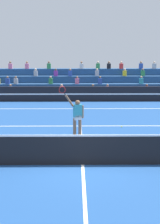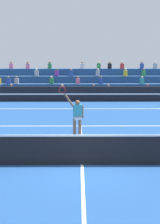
% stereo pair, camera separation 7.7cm
% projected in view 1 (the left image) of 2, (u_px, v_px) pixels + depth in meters
% --- Properties ---
extents(ground_plane, '(120.00, 120.00, 0.00)m').
position_uv_depth(ground_plane, '(83.00, 165.00, 12.84)').
color(ground_plane, navy).
extents(court_lines, '(11.10, 23.90, 0.01)m').
position_uv_depth(court_lines, '(83.00, 165.00, 12.84)').
color(court_lines, white).
rests_on(court_lines, ground).
extents(tennis_net, '(12.00, 0.10, 1.10)m').
position_uv_depth(tennis_net, '(83.00, 150.00, 12.75)').
color(tennis_net, '#2D6B38').
rests_on(tennis_net, ground).
extents(sponsor_banner_wall, '(18.00, 0.26, 1.10)m').
position_uv_depth(sponsor_banner_wall, '(79.00, 94.00, 27.92)').
color(sponsor_banner_wall, black).
rests_on(sponsor_banner_wall, ground).
extents(bleacher_stand, '(18.39, 3.80, 2.83)m').
position_uv_depth(bleacher_stand, '(79.00, 86.00, 31.00)').
color(bleacher_stand, navy).
rests_on(bleacher_stand, ground).
extents(tennis_player, '(1.13, 0.53, 2.40)m').
position_uv_depth(tennis_player, '(77.00, 116.00, 16.43)').
color(tennis_player, brown).
rests_on(tennis_player, ground).
extents(tennis_ball, '(0.07, 0.07, 0.07)m').
position_uv_depth(tennis_ball, '(122.00, 127.00, 18.88)').
color(tennis_ball, '#C6DB33').
rests_on(tennis_ball, ground).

